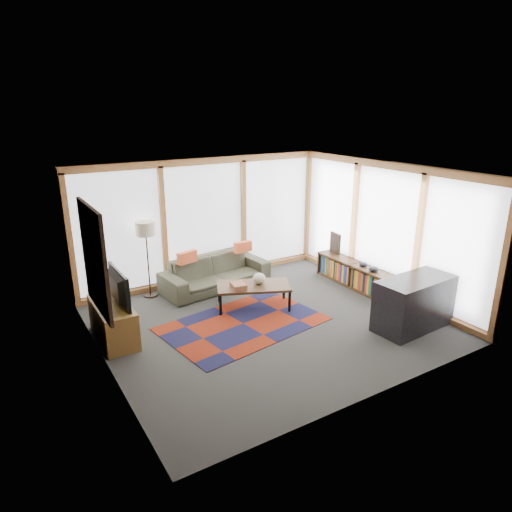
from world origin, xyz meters
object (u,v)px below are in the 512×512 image
bookshelf (355,275)px  floor_lamp (148,260)px  sofa (216,273)px  bar_counter (414,303)px  television (113,288)px  coffee_table (253,296)px  tv_console (113,322)px

bookshelf → floor_lamp: bearing=155.5°
sofa → bar_counter: bar_counter is taller
television → coffee_table: bearing=-92.8°
floor_lamp → coffee_table: (1.47, -1.52, -0.54)m
sofa → bar_counter: 3.91m
tv_console → television: 0.59m
sofa → television: television is taller
television → bar_counter: bearing=-117.0°
bookshelf → television: size_ratio=2.07×
sofa → bookshelf: 2.89m
coffee_table → television: bearing=177.6°
floor_lamp → bar_counter: (3.36, -3.61, -0.32)m
sofa → coffee_table: (0.17, -1.23, -0.11)m
tv_console → bookshelf: bearing=-4.0°
coffee_table → bar_counter: bar_counter is taller
tv_console → television: television is taller
floor_lamp → bookshelf: size_ratio=0.75×
tv_console → television: (0.05, -0.02, 0.59)m
coffee_table → tv_console: size_ratio=1.10×
floor_lamp → television: 1.75m
bookshelf → bar_counter: bearing=-103.3°
sofa → coffee_table: bearing=-88.6°
tv_console → television: bearing=-18.1°
floor_lamp → tv_console: size_ratio=1.25×
sofa → bar_counter: bearing=-64.8°
sofa → television: (-2.33, -1.12, 0.56)m
television → tv_console: bearing=71.5°
bookshelf → bar_counter: (-0.44, -1.88, 0.19)m
sofa → tv_console: size_ratio=1.85×
floor_lamp → tv_console: bearing=-127.7°
bookshelf → tv_console: tv_console is taller
coffee_table → floor_lamp: bearing=134.2°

